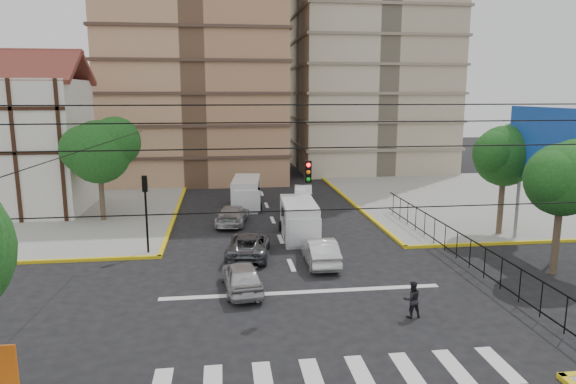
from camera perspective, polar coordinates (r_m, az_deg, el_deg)
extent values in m
plane|color=black|center=(22.98, 2.10, -12.17)|extent=(160.00, 160.00, 0.00)
cube|color=gray|center=(44.93, -28.74, -1.91)|extent=(26.00, 26.00, 0.15)
cube|color=gray|center=(47.98, 22.14, -0.62)|extent=(26.00, 26.00, 0.15)
cube|color=silver|center=(17.72, 5.50, -19.69)|extent=(12.00, 2.40, 0.01)
cube|color=silver|center=(24.07, 1.63, -11.05)|extent=(13.00, 0.40, 0.01)
cube|color=silver|center=(43.85, -28.11, 4.40)|extent=(10.00, 8.00, 10.00)
cube|color=maroon|center=(45.48, -27.94, 12.07)|extent=(10.80, 4.25, 2.65)
cylinder|color=slate|center=(31.46, 27.87, -2.96)|extent=(0.20, 0.20, 4.00)
cylinder|color=slate|center=(34.70, 24.11, -1.44)|extent=(0.20, 0.20, 4.00)
cube|color=silver|center=(32.46, 26.49, 4.73)|extent=(0.25, 6.00, 4.00)
cube|color=blue|center=(32.35, 26.19, 4.74)|extent=(0.08, 6.20, 4.20)
cylinder|color=#473828|center=(29.03, 27.69, -4.12)|extent=(0.36, 0.36, 4.20)
sphere|color=#144717|center=(28.51, 28.18, 1.22)|extent=(3.60, 3.60, 3.60)
sphere|color=#144717|center=(29.20, 29.38, 2.39)|extent=(2.88, 2.88, 2.88)
sphere|color=#144717|center=(27.82, 27.36, 1.46)|extent=(2.70, 2.70, 2.70)
cylinder|color=#473828|center=(35.27, 22.59, -0.99)|extent=(0.36, 0.36, 4.48)
sphere|color=#144717|center=(34.83, 22.94, 3.72)|extent=(3.80, 3.80, 3.80)
sphere|color=#144717|center=(35.51, 24.10, 4.68)|extent=(3.04, 3.04, 3.04)
sphere|color=#144717|center=(34.17, 22.11, 3.98)|extent=(2.85, 2.85, 2.85)
cylinder|color=#473828|center=(38.42, -20.00, -0.10)|extent=(0.36, 0.36, 4.20)
sphere|color=#144717|center=(38.01, -20.28, 4.21)|extent=(4.40, 4.40, 4.40)
sphere|color=#144717|center=(38.01, -18.63, 5.31)|extent=(3.52, 3.52, 3.52)
sphere|color=#144717|center=(37.90, -21.70, 4.43)|extent=(3.30, 3.30, 3.30)
cylinder|color=black|center=(29.81, -15.42, -3.27)|extent=(0.12, 0.12, 3.50)
cube|color=black|center=(29.37, -15.64, 0.89)|extent=(0.28, 0.22, 0.90)
sphere|color=#FF0C0C|center=(29.32, -15.67, 1.47)|extent=(0.17, 0.17, 0.17)
cube|color=black|center=(21.38, 2.21, 2.28)|extent=(0.28, 0.22, 0.90)
cylinder|color=black|center=(12.66, 9.03, -1.82)|extent=(18.00, 0.03, 0.03)
cube|color=silver|center=(32.43, 1.22, -3.08)|extent=(2.24, 5.14, 2.33)
cube|color=silver|center=(30.54, 1.79, -4.26)|extent=(1.97, 1.30, 1.62)
cube|color=black|center=(30.06, 1.90, -3.41)|extent=(1.87, 0.18, 0.91)
cylinder|color=black|center=(30.97, -0.10, -5.30)|extent=(0.25, 0.71, 0.71)
cylinder|color=black|center=(31.26, 3.41, -5.17)|extent=(0.25, 0.71, 0.71)
cylinder|color=black|center=(34.06, -0.80, -3.79)|extent=(0.25, 0.71, 0.71)
cylinder|color=black|center=(34.33, 2.40, -3.68)|extent=(0.25, 0.71, 0.71)
cube|color=silver|center=(41.17, -4.65, -0.08)|extent=(2.59, 5.29, 2.34)
cube|color=silver|center=(39.21, -4.50, -0.86)|extent=(2.06, 1.43, 1.63)
cube|color=black|center=(38.75, -4.48, -0.16)|extent=(1.88, 0.31, 0.92)
cylinder|color=black|center=(39.71, -5.91, -1.72)|extent=(0.25, 0.71, 0.71)
cylinder|color=black|center=(39.80, -3.12, -1.64)|extent=(0.25, 0.71, 0.71)
cylinder|color=black|center=(42.90, -6.03, -0.77)|extent=(0.25, 0.71, 0.71)
cylinder|color=black|center=(42.98, -3.45, -0.70)|extent=(0.25, 0.71, 0.71)
imported|color=#BBBBC0|center=(24.08, -5.16, -9.32)|extent=(2.04, 4.23, 1.39)
imported|color=silver|center=(27.66, 3.58, -6.53)|extent=(1.58, 4.39, 1.44)
imported|color=#525459|center=(28.97, -4.39, -5.84)|extent=(2.86, 5.07, 1.34)
imported|color=#AFAEB3|center=(35.95, -6.20, -2.53)|extent=(2.69, 4.97, 1.37)
imported|color=#272629|center=(37.49, 1.00, -1.89)|extent=(1.79, 4.11, 1.38)
imported|color=silver|center=(43.90, 1.70, -0.01)|extent=(2.05, 4.28, 1.36)
imported|color=black|center=(21.90, 13.61, -11.51)|extent=(0.77, 0.61, 1.54)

